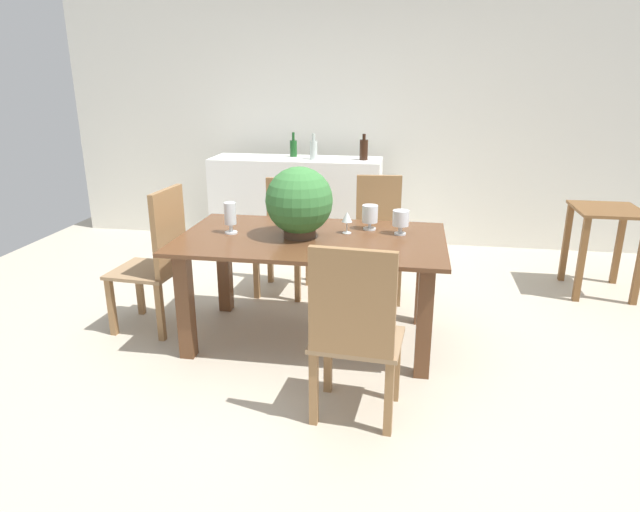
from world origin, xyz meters
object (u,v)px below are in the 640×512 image
chair_head_end (159,255)px  crystal_vase_right (401,219)px  wine_glass (347,218)px  kitchen_counter (296,206)px  side_table (604,231)px  wine_bottle_clear (293,148)px  chair_far_left (286,230)px  dining_table (312,257)px  chair_far_right (378,232)px  wine_bottle_green (314,149)px  crystal_vase_left (230,215)px  wine_bottle_tall (364,149)px  chair_near_right (354,328)px  crystal_vase_center_near (370,215)px  flower_centerpiece (299,202)px

chair_head_end → crystal_vase_right: 1.74m
wine_glass → kitchen_counter: (-0.74, 1.82, -0.37)m
side_table → wine_bottle_clear: bearing=164.6°
chair_far_left → kitchen_counter: (-0.12, 1.00, -0.03)m
side_table → dining_table: bearing=-150.5°
chair_far_right → wine_glass: size_ratio=6.64×
chair_head_end → chair_far_right: bearing=126.4°
chair_far_left → wine_bottle_green: wine_bottle_green is taller
crystal_vase_right → wine_bottle_clear: bearing=121.1°
crystal_vase_left → chair_far_right: bearing=44.8°
crystal_vase_right → wine_bottle_tall: (-0.42, 1.79, 0.24)m
dining_table → wine_bottle_green: (-0.32, 1.91, 0.48)m
side_table → chair_near_right: bearing=-130.1°
chair_far_right → kitchen_counter: size_ratio=0.59×
wine_bottle_tall → chair_near_right: bearing=-85.6°
chair_far_left → wine_bottle_green: bearing=88.6°
chair_head_end → wine_glass: size_ratio=6.94×
chair_near_right → wine_bottle_tall: (-0.22, 2.90, 0.54)m
dining_table → chair_far_right: 1.03m
wine_bottle_clear → side_table: size_ratio=0.33×
chair_near_right → chair_far_right: chair_near_right is taller
chair_far_right → kitchen_counter: bearing=126.8°
wine_bottle_clear → chair_far_right: bearing=-49.6°
chair_near_right → kitchen_counter: size_ratio=0.59×
dining_table → chair_head_end: (-1.11, -0.01, -0.04)m
wine_glass → chair_far_left: bearing=127.2°
chair_far_left → crystal_vase_center_near: chair_far_left is taller
chair_far_right → chair_far_left: bearing=174.6°
chair_near_right → crystal_vase_left: (-0.96, 0.95, 0.33)m
wine_bottle_clear → wine_glass: bearing=-67.9°
chair_far_right → crystal_vase_right: bearing=-81.2°
crystal_vase_center_near → wine_bottle_green: wine_bottle_green is taller
chair_far_right → crystal_vase_center_near: bearing=-97.0°
chair_far_left → wine_glass: bearing=-49.7°
chair_head_end → wine_bottle_clear: 2.21m
crystal_vase_left → chair_head_end: bearing=-179.4°
chair_near_right → wine_bottle_tall: bearing=-81.1°
chair_head_end → kitchen_counter: (0.60, 1.96, -0.07)m
dining_table → chair_far_left: 1.03m
wine_bottle_clear → crystal_vase_center_near: bearing=-62.8°
kitchen_counter → wine_bottle_green: 0.63m
wine_bottle_tall → dining_table: bearing=-95.0°
chair_head_end → crystal_vase_center_near: 1.54m
dining_table → crystal_vase_center_near: size_ratio=10.24×
crystal_vase_center_near → wine_bottle_clear: (-0.93, 1.82, 0.22)m
chair_far_right → crystal_vase_center_near: (-0.02, -0.69, 0.32)m
chair_far_right → crystal_vase_left: (-0.96, -0.95, 0.34)m
wine_bottle_green → wine_bottle_clear: wine_bottle_green is taller
flower_centerpiece → kitchen_counter: (-0.43, 1.97, -0.50)m
chair_far_right → wine_bottle_green: wine_bottle_green is taller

